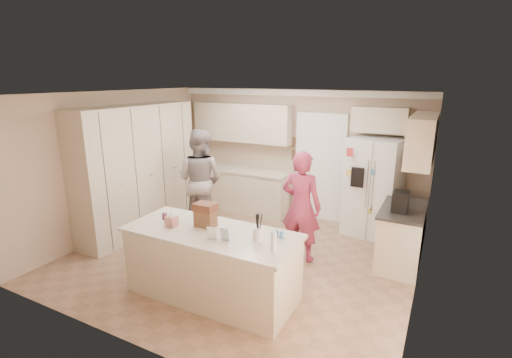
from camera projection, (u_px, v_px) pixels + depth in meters
The scene contains 41 objects.
floor at pixel (241, 258), 6.02m from camera, with size 5.20×4.60×0.02m, color #946F56.
ceiling at pixel (239, 93), 5.32m from camera, with size 5.20×4.60×0.02m, color white.
wall_back at pixel (295, 154), 7.65m from camera, with size 5.20×0.02×2.60m, color tan.
wall_front at pixel (125, 236), 3.69m from camera, with size 5.20×0.02×2.60m, color tan.
wall_left at pixel (117, 163), 6.82m from camera, with size 0.02×4.60×2.60m, color tan.
wall_right at pixel (426, 207), 4.51m from camera, with size 0.02×4.60×2.60m, color tan.
crown_back at pixel (296, 93), 7.28m from camera, with size 5.20×0.08×0.12m, color white.
pantry_bank at pixel (138, 169), 6.89m from camera, with size 0.60×2.60×2.35m, color beige.
back_base_cab at pixel (240, 190), 8.12m from camera, with size 2.20×0.60×0.88m, color beige.
back_countertop at pixel (239, 170), 7.99m from camera, with size 2.24×0.63×0.04m, color beige.
back_upper_cab at pixel (242, 122), 7.84m from camera, with size 2.20×0.35×0.80m, color beige.
doorway_opening at pixel (320, 169), 7.44m from camera, with size 0.90×0.06×2.10m, color black.
doorway_casing at pixel (319, 169), 7.41m from camera, with size 1.02×0.03×2.22m, color white.
wall_frame_upper at pixel (296, 142), 7.54m from camera, with size 0.15×0.02×0.20m, color brown.
wall_frame_lower at pixel (295, 155), 7.61m from camera, with size 0.15×0.02×0.20m, color brown.
refrigerator at pixel (373, 187), 6.70m from camera, with size 0.90×0.70×1.80m, color white.
fridge_seam at pixel (369, 193), 6.40m from camera, with size 0.01×0.02×1.78m, color gray.
fridge_dispenser at pixel (357, 177), 6.42m from camera, with size 0.22×0.03×0.35m, color black.
fridge_handle_l at pixel (367, 184), 6.37m from camera, with size 0.02×0.02×0.85m, color silver.
fridge_handle_r at pixel (373, 185), 6.32m from camera, with size 0.02×0.02×0.85m, color silver.
over_fridge_cab at pixel (380, 120), 6.55m from camera, with size 0.95×0.35×0.45m, color beige.
right_base_cab at pixel (401, 237), 5.73m from camera, with size 0.60×1.20×0.88m, color beige.
right_countertop at pixel (404, 209), 5.62m from camera, with size 0.63×1.24×0.04m, color #2D2B28.
right_upper_cab at pixel (423, 139), 5.45m from camera, with size 0.35×1.50×0.70m, color beige.
coffee_maker at pixel (400, 201), 5.42m from camera, with size 0.22×0.28×0.30m, color black.
island_base at pixel (212, 265), 4.87m from camera, with size 2.20×0.90×0.88m, color beige.
island_top at pixel (211, 233), 4.74m from camera, with size 2.28×0.96×0.05m, color beige.
utensil_crock at pixel (258, 234), 4.47m from camera, with size 0.13×0.13×0.15m, color white.
tissue_box at pixel (172, 221), 4.88m from camera, with size 0.13×0.13×0.14m, color #BF736F.
tissue_plume at pixel (171, 213), 4.85m from camera, with size 0.08×0.08×0.08m, color white.
dollhouse_body at pixel (205, 219), 4.86m from camera, with size 0.26×0.18×0.22m, color brown.
dollhouse_roof at pixel (205, 207), 4.82m from camera, with size 0.28×0.20×0.10m, color #592D1E.
jam_jar at pixel (165, 216), 5.12m from camera, with size 0.07×0.07×0.09m, color #59263F.
greeting_card_a at pixel (212, 233), 4.48m from camera, with size 0.12×0.01×0.16m, color white.
greeting_card_b at pixel (224, 234), 4.45m from camera, with size 0.12×0.01×0.16m, color silver.
water_bottle at pixel (274, 242), 4.16m from camera, with size 0.07×0.07×0.24m, color silver.
shaker_salt at pixel (277, 234), 4.55m from camera, with size 0.05×0.05×0.09m, color #3465A3.
shaker_pepper at pixel (282, 235), 4.52m from camera, with size 0.05×0.05×0.09m, color #3465A3.
teen_boy at pixel (200, 180), 6.94m from camera, with size 0.94×0.73×1.92m, color #999392.
teen_girl at pixel (301, 206), 5.76m from camera, with size 0.64×0.42×1.77m, color #AE324A.
fridge_magnets at pixel (369, 193), 6.39m from camera, with size 0.76×0.02×1.44m, color tan, non-canonical shape.
Camera 1 is at (2.73, -4.73, 2.83)m, focal length 26.00 mm.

